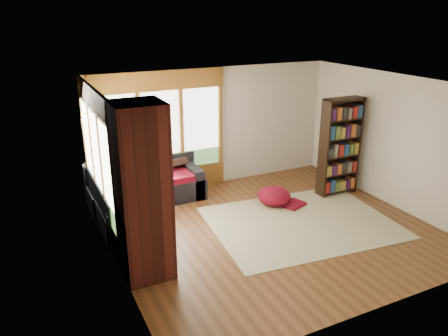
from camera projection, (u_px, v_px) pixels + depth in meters
name	position (u px, v px, depth m)	size (l,w,h in m)	color
floor	(272.00, 229.00, 7.87)	(5.50, 5.50, 0.00)	#512E16
ceiling	(278.00, 85.00, 6.97)	(5.50, 5.50, 0.00)	white
wall_back	(214.00, 128.00, 9.53)	(5.50, 0.04, 2.60)	silver
wall_front	(384.00, 222.00, 5.31)	(5.50, 0.04, 2.60)	silver
wall_left	(112.00, 189.00, 6.29)	(0.04, 5.00, 2.60)	silver
wall_right	(394.00, 141.00, 8.54)	(0.04, 5.00, 2.60)	silver
windows_back	(161.00, 132.00, 9.00)	(2.82, 0.10, 1.90)	brown
windows_left	(98.00, 161.00, 7.30)	(0.10, 2.62, 1.90)	brown
roller_blind	(89.00, 126.00, 7.88)	(0.03, 0.72, 0.90)	#6B9D58
brick_chimney	(143.00, 193.00, 6.14)	(0.70, 0.70, 2.60)	#471914
sectional_sofa	(139.00, 199.00, 8.40)	(2.20, 2.20, 0.80)	black
area_rug	(301.00, 222.00, 8.11)	(3.30, 2.52, 0.01)	silver
bookshelf	(340.00, 147.00, 9.09)	(0.88, 0.29, 2.06)	black
pouf	(274.00, 195.00, 8.82)	(0.67, 0.67, 0.36)	maroon
dog_tan	(149.00, 175.00, 8.18)	(1.13, 0.92, 0.55)	brown
dog_brindle	(131.00, 189.00, 7.69)	(0.65, 0.86, 0.43)	#38241B
throw_pillows	(141.00, 175.00, 8.33)	(1.98, 1.68, 0.45)	black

